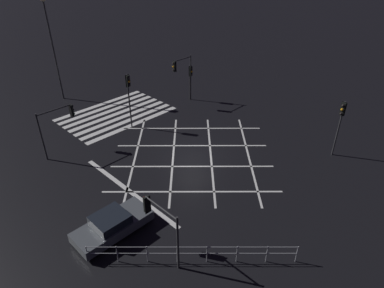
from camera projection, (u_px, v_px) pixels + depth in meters
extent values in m
plane|color=black|center=(192.00, 156.00, 24.81)|extent=(200.00, 200.00, 0.00)
cube|color=silver|center=(134.00, 124.00, 28.95)|extent=(9.22, 0.50, 0.01)
cube|color=silver|center=(128.00, 121.00, 29.49)|extent=(9.22, 0.50, 0.01)
cube|color=silver|center=(122.00, 117.00, 30.03)|extent=(9.22, 0.50, 0.01)
cube|color=silver|center=(116.00, 114.00, 30.57)|extent=(9.22, 0.50, 0.01)
cube|color=silver|center=(110.00, 111.00, 31.12)|extent=(9.22, 0.50, 0.01)
cube|color=silver|center=(105.00, 108.00, 31.66)|extent=(9.22, 0.50, 0.01)
cube|color=silver|center=(100.00, 105.00, 32.20)|extent=(9.22, 0.50, 0.01)
cube|color=silver|center=(136.00, 156.00, 24.80)|extent=(8.07, 8.07, 0.01)
cube|color=silver|center=(192.00, 128.00, 28.30)|extent=(8.07, 8.07, 0.01)
cube|color=silver|center=(173.00, 156.00, 24.80)|extent=(8.07, 8.07, 0.01)
cube|color=silver|center=(192.00, 146.00, 25.97)|extent=(8.07, 8.07, 0.01)
cube|color=silver|center=(211.00, 156.00, 24.81)|extent=(8.07, 8.07, 0.01)
cube|color=silver|center=(192.00, 166.00, 23.64)|extent=(8.07, 8.07, 0.01)
cube|color=silver|center=(248.00, 155.00, 24.82)|extent=(8.07, 8.07, 0.01)
cube|color=silver|center=(192.00, 192.00, 21.31)|extent=(8.07, 8.07, 0.01)
cube|color=silver|center=(129.00, 191.00, 21.41)|extent=(0.30, 9.22, 0.01)
cylinder|color=#2D2D30|center=(338.00, 129.00, 23.83)|extent=(0.11, 0.11, 4.20)
cube|color=black|center=(343.00, 109.00, 22.91)|extent=(0.16, 0.28, 0.90)
sphere|color=black|center=(343.00, 106.00, 22.69)|extent=(0.18, 0.18, 0.18)
sphere|color=orange|center=(342.00, 110.00, 22.84)|extent=(0.18, 0.18, 0.18)
sphere|color=black|center=(341.00, 114.00, 23.00)|extent=(0.18, 0.18, 0.18)
cube|color=black|center=(343.00, 109.00, 22.97)|extent=(0.02, 0.36, 0.98)
cylinder|color=#2D2D30|center=(129.00, 102.00, 27.36)|extent=(0.11, 0.11, 4.55)
cube|color=black|center=(128.00, 81.00, 26.36)|extent=(0.28, 0.16, 0.90)
sphere|color=black|center=(129.00, 78.00, 26.13)|extent=(0.18, 0.18, 0.18)
sphere|color=orange|center=(129.00, 82.00, 26.29)|extent=(0.18, 0.18, 0.18)
sphere|color=black|center=(129.00, 85.00, 26.45)|extent=(0.18, 0.18, 0.18)
cube|color=black|center=(127.00, 81.00, 26.41)|extent=(0.36, 0.02, 0.98)
cylinder|color=#2D2D30|center=(190.00, 83.00, 32.41)|extent=(0.11, 0.11, 3.39)
cube|color=black|center=(191.00, 71.00, 31.71)|extent=(0.28, 0.16, 0.90)
sphere|color=black|center=(192.00, 68.00, 31.48)|extent=(0.18, 0.18, 0.18)
sphere|color=orange|center=(192.00, 71.00, 31.64)|extent=(0.18, 0.18, 0.18)
sphere|color=black|center=(192.00, 75.00, 31.80)|extent=(0.18, 0.18, 0.18)
cube|color=black|center=(190.00, 71.00, 31.76)|extent=(0.36, 0.02, 0.98)
cylinder|color=#2D2D30|center=(191.00, 78.00, 32.13)|extent=(0.11, 0.11, 4.39)
cylinder|color=#2D2D30|center=(182.00, 59.00, 30.44)|extent=(2.03, 0.09, 0.09)
cube|color=black|center=(174.00, 67.00, 30.06)|extent=(0.16, 0.28, 0.90)
sphere|color=black|center=(173.00, 63.00, 29.84)|extent=(0.18, 0.18, 0.18)
sphere|color=orange|center=(173.00, 67.00, 30.00)|extent=(0.18, 0.18, 0.18)
sphere|color=black|center=(173.00, 70.00, 30.15)|extent=(0.18, 0.18, 0.18)
cube|color=black|center=(175.00, 66.00, 30.12)|extent=(0.02, 0.36, 0.98)
cylinder|color=#2D2D30|center=(42.00, 137.00, 23.45)|extent=(0.11, 0.11, 3.62)
cylinder|color=#2D2D30|center=(54.00, 110.00, 23.33)|extent=(2.47, 0.09, 0.09)
cube|color=black|center=(72.00, 110.00, 24.31)|extent=(0.16, 0.28, 0.90)
sphere|color=black|center=(72.00, 106.00, 24.22)|extent=(0.18, 0.18, 0.18)
sphere|color=black|center=(73.00, 110.00, 24.38)|extent=(0.18, 0.18, 0.18)
sphere|color=green|center=(74.00, 114.00, 24.54)|extent=(0.18, 0.18, 0.18)
cube|color=black|center=(70.00, 111.00, 24.26)|extent=(0.02, 0.36, 0.98)
cylinder|color=#2D2D30|center=(178.00, 244.00, 15.59)|extent=(0.11, 0.11, 3.28)
cylinder|color=#2D2D30|center=(161.00, 208.00, 15.46)|extent=(0.09, 2.15, 0.09)
cube|color=black|center=(147.00, 204.00, 16.34)|extent=(0.28, 0.16, 0.90)
sphere|color=red|center=(145.00, 198.00, 16.25)|extent=(0.18, 0.18, 0.18)
sphere|color=black|center=(145.00, 203.00, 16.41)|extent=(0.18, 0.18, 0.18)
sphere|color=black|center=(146.00, 208.00, 16.56)|extent=(0.18, 0.18, 0.18)
cube|color=black|center=(148.00, 205.00, 16.28)|extent=(0.36, 0.02, 0.98)
cylinder|color=#2D2D30|center=(54.00, 53.00, 31.15)|extent=(0.14, 0.14, 9.00)
cube|color=#474C51|center=(113.00, 226.00, 18.17)|extent=(4.21, 1.78, 0.53)
cube|color=black|center=(110.00, 220.00, 17.83)|extent=(1.77, 1.57, 0.51)
sphere|color=white|center=(138.00, 204.00, 19.78)|extent=(0.16, 0.16, 0.16)
sphere|color=white|center=(150.00, 213.00, 19.11)|extent=(0.16, 0.16, 0.16)
cylinder|color=black|center=(125.00, 209.00, 19.49)|extent=(0.65, 0.20, 0.65)
cylinder|color=black|center=(142.00, 223.00, 18.56)|extent=(0.65, 0.20, 0.65)
cylinder|color=black|center=(84.00, 233.00, 17.91)|extent=(0.65, 0.20, 0.65)
cylinder|color=black|center=(100.00, 249.00, 16.98)|extent=(0.65, 0.20, 0.65)
cylinder|color=#9EA0A5|center=(87.00, 254.00, 16.48)|extent=(0.05, 0.05, 1.05)
cylinder|color=#9EA0A5|center=(117.00, 254.00, 16.48)|extent=(0.05, 0.05, 1.05)
cylinder|color=#9EA0A5|center=(147.00, 254.00, 16.48)|extent=(0.05, 0.05, 1.05)
cylinder|color=#9EA0A5|center=(177.00, 254.00, 16.48)|extent=(0.05, 0.05, 1.05)
cylinder|color=#9EA0A5|center=(207.00, 254.00, 16.48)|extent=(0.05, 0.05, 1.05)
cylinder|color=#9EA0A5|center=(237.00, 254.00, 16.48)|extent=(0.05, 0.05, 1.05)
cylinder|color=#9EA0A5|center=(267.00, 254.00, 16.48)|extent=(0.05, 0.05, 1.05)
cylinder|color=#9EA0A5|center=(297.00, 254.00, 16.48)|extent=(0.05, 0.05, 1.05)
cylinder|color=#9EA0A5|center=(192.00, 247.00, 16.23)|extent=(7.16, 7.20, 0.04)
cylinder|color=#9EA0A5|center=(192.00, 253.00, 16.46)|extent=(7.16, 7.20, 0.04)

